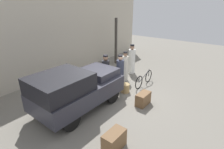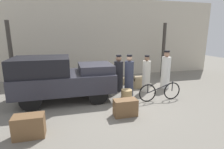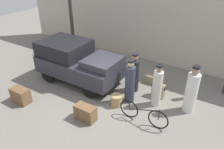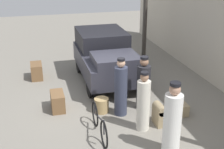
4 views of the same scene
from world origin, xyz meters
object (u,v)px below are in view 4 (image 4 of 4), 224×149
at_px(trunk_barrel_dark, 159,114).
at_px(suitcase_black_upright, 58,101).
at_px(truck, 106,55).
at_px(suitcase_small_leather, 37,71).
at_px(bicycle, 99,123).
at_px(porter_with_bicycle, 172,122).
at_px(porter_standing_middle, 143,85).
at_px(wicker_basket, 101,105).
at_px(trunk_large_brown, 179,107).
at_px(porter_lifting_near_truck, 121,89).
at_px(conductor_in_dark_uniform, 143,104).

bearing_deg(trunk_barrel_dark, suitcase_black_upright, -121.22).
distance_m(truck, suitcase_small_leather, 2.63).
relative_size(bicycle, porter_with_bicycle, 0.98).
xyz_separation_m(truck, porter_standing_middle, (2.45, 0.54, -0.19)).
xyz_separation_m(wicker_basket, trunk_large_brown, (0.59, 2.19, -0.04)).
distance_m(truck, porter_with_bicycle, 4.73).
height_order(porter_with_bicycle, suitcase_small_leather, porter_with_bicycle).
bearing_deg(porter_standing_middle, porter_lifting_near_truck, -73.91).
height_order(wicker_basket, suitcase_black_upright, suitcase_black_upright).
bearing_deg(conductor_in_dark_uniform, bicycle, -88.53).
xyz_separation_m(bicycle, trunk_large_brown, (-0.64, 2.53, -0.18)).
relative_size(wicker_basket, trunk_barrel_dark, 0.70).
bearing_deg(conductor_in_dark_uniform, wicker_basket, -145.04).
distance_m(truck, suitcase_black_upright, 2.81).
relative_size(bicycle, trunk_large_brown, 2.38).
distance_m(conductor_in_dark_uniform, suitcase_small_leather, 5.05).
relative_size(truck, bicycle, 2.11).
height_order(truck, porter_lifting_near_truck, porter_lifting_near_truck).
distance_m(porter_with_bicycle, suitcase_small_leather, 6.18).
distance_m(wicker_basket, suitcase_black_upright, 1.31).
bearing_deg(conductor_in_dark_uniform, suitcase_black_upright, -128.98).
relative_size(truck, conductor_in_dark_uniform, 2.25).
height_order(porter_lifting_near_truck, suitcase_small_leather, porter_lifting_near_truck).
distance_m(porter_lifting_near_truck, suitcase_black_upright, 1.94).
height_order(porter_with_bicycle, conductor_in_dark_uniform, porter_with_bicycle).
distance_m(porter_standing_middle, trunk_barrel_dark, 1.12).
bearing_deg(porter_standing_middle, bicycle, -53.65).
distance_m(porter_lifting_near_truck, suitcase_small_leather, 4.10).
bearing_deg(suitcase_small_leather, suitcase_black_upright, 10.78).
distance_m(porter_lifting_near_truck, trunk_large_brown, 1.82).
bearing_deg(suitcase_small_leather, porter_standing_middle, 43.09).
relative_size(suitcase_small_leather, trunk_large_brown, 1.01).
xyz_separation_m(wicker_basket, porter_lifting_near_truck, (0.27, 0.50, 0.57)).
bearing_deg(trunk_barrel_dark, porter_lifting_near_truck, -134.01).
xyz_separation_m(bicycle, porter_standing_middle, (-1.17, 1.59, 0.38)).
relative_size(porter_standing_middle, porter_with_bicycle, 0.92).
xyz_separation_m(truck, suitcase_black_upright, (1.93, -1.93, -0.66)).
height_order(conductor_in_dark_uniform, trunk_barrel_dark, conductor_in_dark_uniform).
distance_m(porter_with_bicycle, trunk_large_brown, 2.13).
bearing_deg(wicker_basket, truck, 163.38).
bearing_deg(trunk_large_brown, truck, -153.71).
distance_m(truck, porter_lifting_near_truck, 2.68).
bearing_deg(truck, suitcase_black_upright, -45.12).
bearing_deg(porter_standing_middle, trunk_large_brown, 60.15).
bearing_deg(porter_standing_middle, porter_with_bicycle, -3.50).
bearing_deg(bicycle, conductor_in_dark_uniform, 91.47).
relative_size(porter_standing_middle, suitcase_small_leather, 2.21).
xyz_separation_m(wicker_basket, conductor_in_dark_uniform, (1.20, 0.84, 0.53)).
xyz_separation_m(truck, porter_lifting_near_truck, (2.66, -0.21, -0.15)).
bearing_deg(trunk_barrel_dark, wicker_basket, -128.90).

